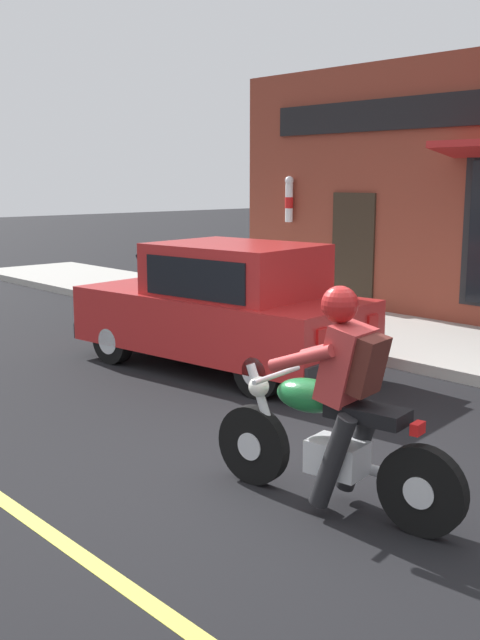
# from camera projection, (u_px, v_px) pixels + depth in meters

# --- Properties ---
(ground_plane) EXTENTS (80.00, 80.00, 0.00)m
(ground_plane) POSITION_uv_depth(u_px,v_px,m) (291.00, 483.00, 5.83)
(ground_plane) COLOR black
(sidewalk_curb) EXTENTS (2.60, 22.00, 0.14)m
(sidewalk_curb) POSITION_uv_depth(u_px,v_px,m) (369.00, 332.00, 11.20)
(sidewalk_curb) COLOR #ADAAA3
(sidewalk_curb) RESTS_ON ground
(motorcycle_with_rider) EXTENTS (0.67, 2.01, 1.62)m
(motorcycle_with_rider) POSITION_uv_depth(u_px,v_px,m) (335.00, 417.00, 5.29)
(motorcycle_with_rider) COLOR black
(motorcycle_with_rider) RESTS_ON ground
(car_hatchback) EXTENTS (2.11, 3.96, 1.57)m
(car_hatchback) POSITION_uv_depth(u_px,v_px,m) (224.00, 308.00, 9.22)
(car_hatchback) COLOR black
(car_hatchback) RESTS_ON ground
(trash_bin) EXTENTS (0.56, 0.56, 0.98)m
(trash_bin) POSITION_uv_depth(u_px,v_px,m) (201.00, 279.00, 12.92)
(trash_bin) COLOR #23512D
(trash_bin) RESTS_ON sidewalk_curb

